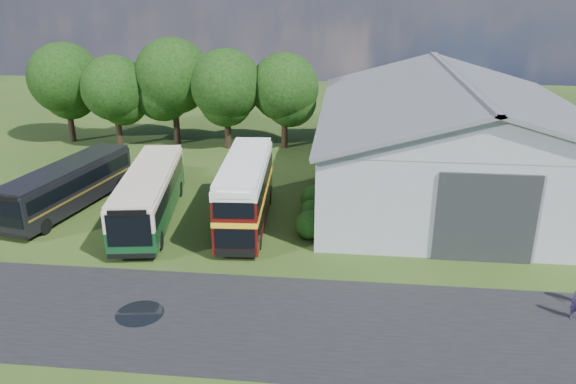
# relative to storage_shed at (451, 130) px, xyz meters

# --- Properties ---
(ground) EXTENTS (120.00, 120.00, 0.00)m
(ground) POSITION_rel_storage_shed_xyz_m (-15.00, -15.98, -4.17)
(ground) COLOR #203711
(ground) RESTS_ON ground
(asphalt_road) EXTENTS (60.00, 8.00, 0.02)m
(asphalt_road) POSITION_rel_storage_shed_xyz_m (-12.00, -18.98, -4.17)
(asphalt_road) COLOR black
(asphalt_road) RESTS_ON ground
(puddle) EXTENTS (2.20, 2.20, 0.01)m
(puddle) POSITION_rel_storage_shed_xyz_m (-16.50, -18.98, -4.17)
(puddle) COLOR black
(puddle) RESTS_ON ground
(storage_shed) EXTENTS (18.80, 24.80, 8.15)m
(storage_shed) POSITION_rel_storage_shed_xyz_m (0.00, 0.00, 0.00)
(storage_shed) COLOR gray
(storage_shed) RESTS_ON ground
(tree_left_a) EXTENTS (6.46, 6.46, 9.12)m
(tree_left_a) POSITION_rel_storage_shed_xyz_m (-33.00, 8.52, 1.71)
(tree_left_a) COLOR black
(tree_left_a) RESTS_ON ground
(tree_left_b) EXTENTS (5.78, 5.78, 8.16)m
(tree_left_b) POSITION_rel_storage_shed_xyz_m (-28.00, 7.52, 1.09)
(tree_left_b) COLOR black
(tree_left_b) RESTS_ON ground
(tree_mid) EXTENTS (6.80, 6.80, 9.60)m
(tree_mid) POSITION_rel_storage_shed_xyz_m (-23.00, 8.82, 2.02)
(tree_mid) COLOR black
(tree_mid) RESTS_ON ground
(tree_right_a) EXTENTS (6.26, 6.26, 8.83)m
(tree_right_a) POSITION_rel_storage_shed_xyz_m (-18.00, 7.82, 1.52)
(tree_right_a) COLOR black
(tree_right_a) RESTS_ON ground
(tree_right_b) EXTENTS (5.98, 5.98, 8.45)m
(tree_right_b) POSITION_rel_storage_shed_xyz_m (-13.00, 8.62, 1.27)
(tree_right_b) COLOR black
(tree_right_b) RESTS_ON ground
(shrub_front) EXTENTS (1.70, 1.70, 1.70)m
(shrub_front) POSITION_rel_storage_shed_xyz_m (-9.40, -9.98, -4.17)
(shrub_front) COLOR #194714
(shrub_front) RESTS_ON ground
(shrub_mid) EXTENTS (1.60, 1.60, 1.60)m
(shrub_mid) POSITION_rel_storage_shed_xyz_m (-9.40, -7.98, -4.17)
(shrub_mid) COLOR #194714
(shrub_mid) RESTS_ON ground
(shrub_back) EXTENTS (1.80, 1.80, 1.80)m
(shrub_back) POSITION_rel_storage_shed_xyz_m (-9.40, -5.98, -4.17)
(shrub_back) COLOR #194714
(shrub_back) RESTS_ON ground
(bus_green_single) EXTENTS (4.51, 12.06, 3.25)m
(bus_green_single) POSITION_rel_storage_shed_xyz_m (-19.49, -8.60, -2.44)
(bus_green_single) COLOR black
(bus_green_single) RESTS_ON ground
(bus_maroon_double) EXTENTS (3.07, 10.04, 4.26)m
(bus_maroon_double) POSITION_rel_storage_shed_xyz_m (-13.42, -8.63, -2.04)
(bus_maroon_double) COLOR black
(bus_maroon_double) RESTS_ON ground
(bus_dark_single) EXTENTS (4.62, 11.19, 3.01)m
(bus_dark_single) POSITION_rel_storage_shed_xyz_m (-25.45, -7.30, -2.56)
(bus_dark_single) COLOR black
(bus_dark_single) RESTS_ON ground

